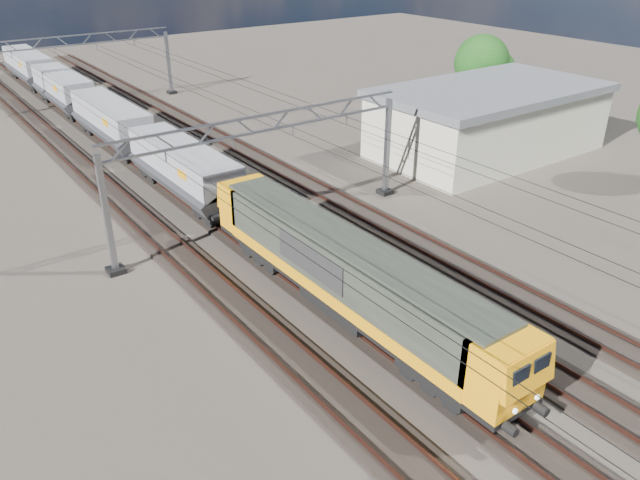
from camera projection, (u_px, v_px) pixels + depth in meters
ground at (305, 253)px, 35.41m from camera, size 160.00×160.00×0.00m
track_outer_west at (209, 283)px, 32.25m from camera, size 2.60×140.00×0.30m
track_loco at (275, 261)px, 34.33m from camera, size 2.60×140.00×0.30m
track_inner_east at (333, 242)px, 36.42m from camera, size 2.60×140.00×0.30m
track_outer_east at (385, 225)px, 38.51m from camera, size 2.60×140.00×0.30m
catenary_gantry_mid at (265, 168)px, 36.56m from camera, size 19.90×0.90×7.11m
catenary_gantry_far at (79, 68)px, 62.68m from camera, size 19.90×0.90×7.11m
overhead_wires at (231, 122)px, 38.64m from camera, size 12.03×140.00×0.53m
locomotive at (346, 272)px, 28.73m from camera, size 2.76×21.10×3.62m
hopper_wagon_lead at (183, 167)px, 41.61m from camera, size 3.38×13.00×3.25m
hopper_wagon_mid at (111, 119)px, 51.92m from camera, size 3.38×13.00×3.25m
hopper_wagon_third at (63, 88)px, 62.22m from camera, size 3.38×13.00×3.25m
hopper_wagon_fourth at (28, 65)px, 72.52m from camera, size 3.38×13.00×3.25m
industrial_shed at (488, 120)px, 50.02m from camera, size 18.60×10.60×5.40m
tree_far at (485, 65)px, 59.03m from camera, size 5.61×5.21×7.72m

